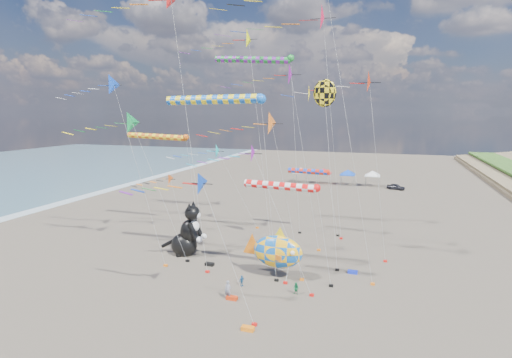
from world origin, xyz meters
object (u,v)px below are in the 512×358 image
object	(u,v)px
fish_inflatable	(277,251)
child_green	(296,289)
child_blue	(242,281)
parked_car	(396,187)
cat_inflatable	(186,229)
person_adult	(228,290)

from	to	relation	value
fish_inflatable	child_green	size ratio (longest dim) A/B	5.92
child_blue	parked_car	xyz separation A→B (m)	(13.45, 51.29, 0.08)
cat_inflatable	child_blue	distance (m)	10.21
fish_inflatable	parked_car	world-z (taller)	fish_inflatable
cat_inflatable	child_green	size ratio (longest dim) A/B	5.59
fish_inflatable	child_green	xyz separation A→B (m)	(2.43, -2.78, -2.03)
child_green	child_blue	world-z (taller)	child_green
cat_inflatable	child_green	bearing A→B (deg)	-23.50
child_green	child_blue	size ratio (longest dim) A/B	1.06
person_adult	parked_car	xyz separation A→B (m)	(13.65, 53.98, -0.21)
cat_inflatable	child_blue	bearing A→B (deg)	-34.02
child_green	parked_car	size ratio (longest dim) A/B	0.31
child_blue	cat_inflatable	bearing A→B (deg)	85.01
cat_inflatable	fish_inflatable	size ratio (longest dim) A/B	0.94
fish_inflatable	parked_car	xyz separation A→B (m)	(10.97, 48.62, -1.98)
cat_inflatable	fish_inflatable	world-z (taller)	cat_inflatable
child_green	parked_car	xyz separation A→B (m)	(8.54, 51.40, 0.06)
fish_inflatable	child_blue	distance (m)	4.19
person_adult	child_blue	size ratio (longest dim) A/B	1.59
child_green	person_adult	bearing A→B (deg)	-135.87
fish_inflatable	parked_car	size ratio (longest dim) A/B	1.82
child_green	parked_car	world-z (taller)	parked_car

